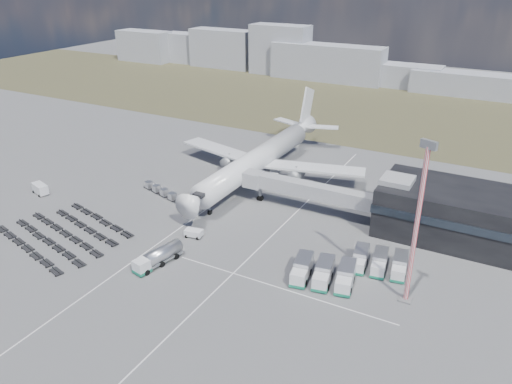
% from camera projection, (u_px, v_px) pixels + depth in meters
% --- Properties ---
extents(ground, '(420.00, 420.00, 0.00)m').
position_uv_depth(ground, '(185.00, 232.00, 100.44)').
color(ground, '#565659').
rests_on(ground, ground).
extents(grass_strip, '(420.00, 90.00, 0.01)m').
position_uv_depth(grass_strip, '(357.00, 107.00, 188.34)').
color(grass_strip, '#433F28').
rests_on(grass_strip, ground).
extents(lane_markings, '(47.12, 110.00, 0.01)m').
position_uv_depth(lane_markings, '(235.00, 237.00, 98.60)').
color(lane_markings, silver).
rests_on(lane_markings, ground).
extents(terminal, '(30.40, 16.40, 11.00)m').
position_uv_depth(terminal, '(458.00, 213.00, 96.72)').
color(terminal, black).
rests_on(terminal, ground).
extents(jet_bridge, '(30.30, 3.80, 7.05)m').
position_uv_depth(jet_bridge, '(300.00, 188.00, 107.77)').
color(jet_bridge, '#939399').
rests_on(jet_bridge, ground).
extents(airliner, '(51.59, 64.53, 17.62)m').
position_uv_depth(airliner, '(261.00, 158.00, 124.10)').
color(airliner, silver).
rests_on(airliner, ground).
extents(skyline, '(293.53, 20.88, 23.04)m').
position_uv_depth(skyline, '(352.00, 63.00, 225.92)').
color(skyline, '#989AA6').
rests_on(skyline, ground).
extents(fuel_tanker, '(4.44, 10.19, 3.20)m').
position_uv_depth(fuel_tanker, '(158.00, 257.00, 89.07)').
color(fuel_tanker, silver).
rests_on(fuel_tanker, ground).
extents(pushback_tug, '(3.74, 2.51, 1.54)m').
position_uv_depth(pushback_tug, '(194.00, 233.00, 98.46)').
color(pushback_tug, silver).
rests_on(pushback_tug, ground).
extents(utility_van, '(5.11, 3.41, 2.47)m').
position_uv_depth(utility_van, '(40.00, 189.00, 116.66)').
color(utility_van, silver).
rests_on(utility_van, ground).
extents(catering_truck, '(4.32, 5.96, 2.53)m').
position_uv_depth(catering_truck, '(274.00, 178.00, 122.55)').
color(catering_truck, silver).
rests_on(catering_truck, ground).
extents(service_trucks_near, '(11.37, 9.39, 3.08)m').
position_uv_depth(service_trucks_near, '(324.00, 273.00, 84.34)').
color(service_trucks_near, silver).
rests_on(service_trucks_near, ground).
extents(service_trucks_far, '(10.19, 8.30, 2.81)m').
position_uv_depth(service_trucks_far, '(380.00, 262.00, 87.61)').
color(service_trucks_far, silver).
rests_on(service_trucks_far, ground).
extents(uld_row, '(14.74, 5.64, 1.63)m').
position_uv_depth(uld_row, '(164.00, 193.00, 115.50)').
color(uld_row, black).
rests_on(uld_row, ground).
extents(baggage_dollies, '(27.92, 22.59, 0.68)m').
position_uv_depth(baggage_dollies, '(64.00, 234.00, 99.24)').
color(baggage_dollies, black).
rests_on(baggage_dollies, ground).
extents(floodlight_mast, '(2.55, 2.09, 27.02)m').
position_uv_depth(floodlight_mast, '(417.00, 226.00, 74.60)').
color(floodlight_mast, red).
rests_on(floodlight_mast, ground).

